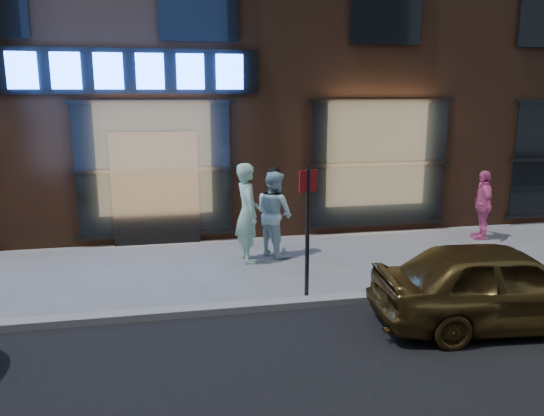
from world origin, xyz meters
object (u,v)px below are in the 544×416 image
Objects in this scene: gold_sedan at (501,285)px; man_cap at (274,213)px; passerby at (483,205)px; sign_post at (308,223)px; man_bowtie at (247,213)px.

man_cap is at bearing 37.08° from gold_sedan.
sign_post reaches higher than passerby.
man_cap is 4.77m from passerby.
gold_sedan is at bearing -146.43° from man_bowtie.
man_cap is 2.47m from sign_post.
man_bowtie is at bearing 45.12° from gold_sedan.
sign_post reaches higher than gold_sedan.
man_cap is 0.49× the size of gold_sedan.
man_bowtie is 0.54× the size of gold_sedan.
gold_sedan is 2.84m from sign_post.
sign_post is at bearing -170.76° from man_bowtie.
gold_sedan is (-2.34, -4.15, -0.17)m from passerby.
passerby is at bearing -24.55° from gold_sedan.
man_cap is at bearing -69.33° from man_bowtie.
man_cap is 0.82× the size of sign_post.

